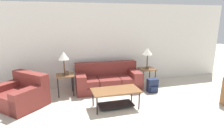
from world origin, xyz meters
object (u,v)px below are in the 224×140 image
Objects in this scene: couch at (108,80)px; coffee_table at (116,94)px; side_table_right at (147,70)px; table_lamp_left at (64,56)px; armchair at (21,95)px; table_lamp_right at (148,52)px; backpack at (152,86)px; side_table_left at (65,77)px.

couch is 1.71× the size of coffee_table.
side_table_right is 0.91× the size of table_lamp_left.
armchair is (-2.40, -0.51, -0.01)m from couch.
coffee_table is at bearing -47.27° from table_lamp_left.
coffee_table is 1.76× the size of table_lamp_right.
coffee_table is at bearing -19.37° from armchair.
backpack is at bearing -95.28° from side_table_right.
table_lamp_left reaches higher than armchair.
armchair reaches higher than backpack.
armchair is at bearing -173.26° from table_lamp_right.
couch reaches higher than coffee_table.
coffee_table is at bearing -152.65° from backpack.
side_table_left is 0.60m from table_lamp_left.
side_table_left is 1.00× the size of side_table_right.
table_lamp_left reaches higher than couch.
side_table_right is (3.68, 0.43, 0.25)m from armchair.
armchair is 3.80m from table_lamp_right.
side_table_left is (1.12, 0.43, 0.25)m from armchair.
side_table_right is 0.61m from backpack.
side_table_right is 1.48× the size of backpack.
side_table_left reaches higher than backpack.
table_lamp_right is (1.43, 1.23, 0.79)m from coffee_table.
table_lamp_left reaches higher than coffee_table.
table_lamp_right is at bearing 0.00° from table_lamp_left.
table_lamp_left is at bearing 180.00° from table_lamp_right.
couch is 1.31m from coffee_table.
couch is 1.30m from side_table_right.
table_lamp_right reaches higher than armchair.
table_lamp_right is (2.56, 0.00, 0.00)m from table_lamp_left.
side_table_left and side_table_right have the same top height.
couch is 1.37m from backpack.
armchair is 3.71m from side_table_right.
table_lamp_left is (0.00, -0.00, 0.60)m from side_table_left.
side_table_left is (-1.28, -0.08, 0.23)m from couch.
side_table_left is 2.63m from table_lamp_right.
armchair is 2.25× the size of table_lamp_right.
side_table_right is 0.91× the size of table_lamp_right.
coffee_table is 1.94× the size of side_table_right.
armchair reaches higher than side_table_left.
armchair is 1.23m from side_table_left.
table_lamp_right is (2.56, -0.00, 0.60)m from side_table_left.
couch reaches higher than side_table_left.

